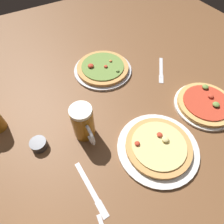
{
  "coord_description": "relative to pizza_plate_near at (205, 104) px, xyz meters",
  "views": [
    {
      "loc": [
        -0.26,
        -0.45,
        0.71
      ],
      "look_at": [
        0.0,
        0.0,
        0.02
      ],
      "focal_mm": 30.82,
      "sensor_mm": 36.0,
      "label": 1
    }
  ],
  "objects": [
    {
      "name": "pizza_plate_near",
      "position": [
        0.0,
        0.0,
        0.0
      ],
      "size": [
        0.28,
        0.28,
        0.05
      ],
      "color": "silver",
      "rests_on": "ground_plane"
    },
    {
      "name": "knife_spare",
      "position": [
        -0.01,
        0.3,
        -0.01
      ],
      "size": [
        0.15,
        0.17,
        0.01
      ],
      "color": "silver",
      "rests_on": "ground_plane"
    },
    {
      "name": "pizza_plate_side",
      "position": [
        -0.33,
        -0.06,
        -0.0
      ],
      "size": [
        0.33,
        0.33,
        0.05
      ],
      "color": "silver",
      "rests_on": "ground_plane"
    },
    {
      "name": "knife_right",
      "position": [
        -0.63,
        -0.07,
        -0.01
      ],
      "size": [
        0.03,
        0.22,
        0.01
      ],
      "color": "silver",
      "rests_on": "ground_plane"
    },
    {
      "name": "pizza_plate_far",
      "position": [
        -0.29,
        0.46,
        -0.0
      ],
      "size": [
        0.31,
        0.31,
        0.05
      ],
      "color": "#B2B2B7",
      "rests_on": "ground_plane"
    },
    {
      "name": "ground_plane",
      "position": [
        -0.4,
        0.18,
        -0.03
      ],
      "size": [
        2.4,
        2.4,
        0.03
      ],
      "primitive_type": "cube",
      "color": "brown"
    },
    {
      "name": "ramekin_sauce",
      "position": [
        -0.74,
        0.19,
        0.0
      ],
      "size": [
        0.07,
        0.07,
        0.03
      ],
      "primitive_type": "cylinder",
      "color": "#333338",
      "rests_on": "ground_plane"
    },
    {
      "name": "beer_mug_dark",
      "position": [
        -0.55,
        0.15,
        0.06
      ],
      "size": [
        0.09,
        0.15,
        0.16
      ],
      "color": "#9E6619",
      "rests_on": "ground_plane"
    }
  ]
}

